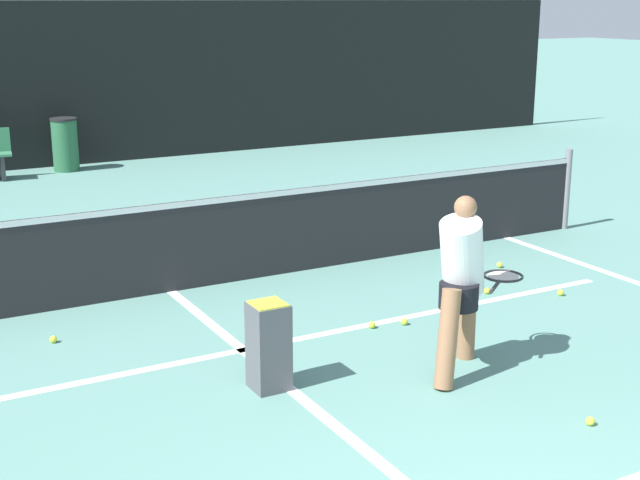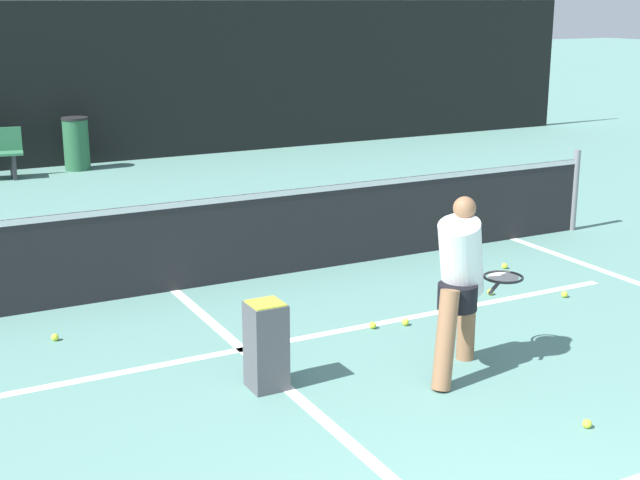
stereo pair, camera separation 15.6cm
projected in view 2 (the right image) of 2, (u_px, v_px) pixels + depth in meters
The scene contains 14 objects.
court_service_line at pixel (243, 349), 7.78m from camera, with size 8.25×0.10×0.01m, color white.
court_center_mark at pixel (275, 377), 7.21m from camera, with size 0.10×5.03×0.01m, color white.
net at pixel (173, 244), 9.22m from camera, with size 11.09×0.09×1.07m.
fence_back at pixel (27, 86), 15.72m from camera, with size 24.00×0.06×2.96m.
player_practicing at pixel (460, 280), 7.14m from camera, with size 1.20×0.70×1.47m.
tennis_ball_scattered_0 at pixel (587, 424), 6.36m from camera, with size 0.07×0.07×0.07m, color #D1E033.
tennis_ball_scattered_1 at pixel (373, 325), 8.27m from camera, with size 0.07×0.07×0.07m, color #D1E033.
tennis_ball_scattered_2 at pixel (55, 337), 7.98m from camera, with size 0.07×0.07×0.07m, color #D1E033.
tennis_ball_scattered_3 at pixel (565, 294), 9.14m from camera, with size 0.07×0.07×0.07m, color #D1E033.
tennis_ball_scattered_4 at pixel (505, 266), 10.10m from camera, with size 0.07×0.07×0.07m, color #D1E033.
tennis_ball_scattered_5 at pixel (405, 322), 8.35m from camera, with size 0.07×0.07×0.07m, color #D1E033.
tennis_ball_scattered_6 at pixel (490, 292), 9.21m from camera, with size 0.07×0.07×0.07m, color #D1E033.
ball_hopper at pixel (266, 344), 6.93m from camera, with size 0.28×0.28×0.71m.
trash_bin at pixel (76, 144), 15.83m from camera, with size 0.47×0.47×0.94m.
Camera 2 is at (-2.76, -2.43, 2.97)m, focal length 50.00 mm.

